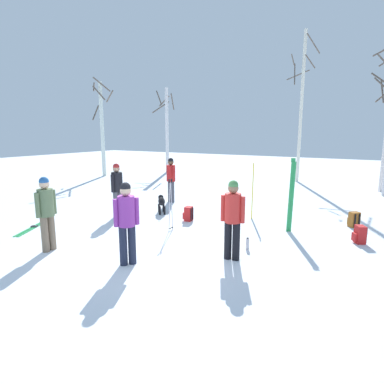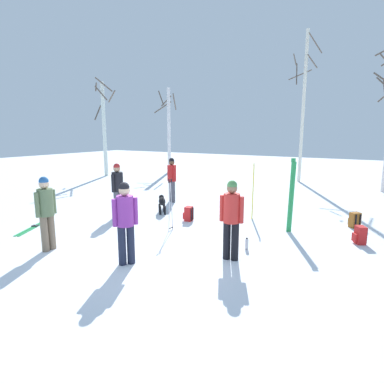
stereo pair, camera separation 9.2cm
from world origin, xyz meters
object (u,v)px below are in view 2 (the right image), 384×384
object	(u,v)px
ski_poles_0	(170,203)
birch_tree_2	(303,104)
ski_pair_planted_2	(291,196)
person_0	(172,177)
person_2	(46,209)
person_3	(118,186)
backpack_1	(355,220)
water_bottle_0	(247,244)
person_1	(125,218)
water_bottle_1	(227,208)
dog	(162,202)
backpack_2	(360,235)
birch_tree_1	(169,128)
ski_pair_planted_0	(253,191)
backpack_0	(188,214)
person_4	(231,215)
birch_tree_0	(104,126)
ski_pair_lying_0	(34,227)

from	to	relation	value
ski_poles_0	birch_tree_2	bearing A→B (deg)	85.13
ski_pair_planted_2	person_0	bearing A→B (deg)	163.05
person_2	person_3	xyz separation A→B (m)	(-0.76, 3.07, 0.00)
ski_poles_0	birch_tree_2	xyz separation A→B (m)	(0.93, 10.94, 3.34)
backpack_1	water_bottle_0	world-z (taller)	backpack_1
person_1	water_bottle_1	distance (m)	5.23
dog	ski_poles_0	size ratio (longest dim) A/B	0.50
person_2	birch_tree_2	xyz separation A→B (m)	(2.49, 13.62, 3.13)
ski_pair_planted_2	backpack_2	xyz separation A→B (m)	(1.71, -0.08, -0.79)
dog	ski_poles_0	world-z (taller)	ski_poles_0
backpack_1	water_bottle_1	world-z (taller)	backpack_1
person_0	ski_pair_planted_2	distance (m)	5.15
person_1	birch_tree_1	xyz separation A→B (m)	(-8.19, 13.20, 1.97)
person_0	water_bottle_1	size ratio (longest dim) A/B	7.25
ski_pair_planted_0	backpack_0	bearing A→B (deg)	-140.75
person_1	ski_pair_planted_0	bearing A→B (deg)	78.79
backpack_2	person_4	bearing A→B (deg)	-132.27
dog	birch_tree_1	distance (m)	11.57
person_3	person_2	bearing A→B (deg)	-76.06
ski_poles_0	water_bottle_0	size ratio (longest dim) A/B	5.14
backpack_0	birch_tree_0	xyz separation A→B (m)	(-9.77, 6.12, 2.80)
person_0	ski_pair_lying_0	world-z (taller)	person_0
person_0	birch_tree_1	world-z (taller)	birch_tree_1
birch_tree_1	person_2	bearing A→B (deg)	-65.72
ski_pair_lying_0	person_2	bearing A→B (deg)	-24.75
water_bottle_1	backpack_1	bearing A→B (deg)	1.99
person_3	dog	xyz separation A→B (m)	(0.95, 1.08, -0.59)
ski_poles_0	birch_tree_0	bearing A→B (deg)	143.83
person_2	backpack_2	distance (m)	7.45
person_3	water_bottle_0	world-z (taller)	person_3
backpack_1	birch_tree_1	size ratio (longest dim) A/B	0.08
dog	backpack_1	size ratio (longest dim) A/B	1.63
person_4	birch_tree_0	xyz separation A→B (m)	(-12.14, 8.24, 2.03)
person_3	ski_pair_lying_0	bearing A→B (deg)	-119.36
backpack_1	birch_tree_2	bearing A→B (deg)	113.07
dog	birch_tree_2	distance (m)	10.43
person_0	ski_poles_0	bearing A→B (deg)	-56.03
backpack_2	birch_tree_1	xyz separation A→B (m)	(-12.23, 9.34, 2.73)
person_3	backpack_1	distance (m)	7.17
person_3	backpack_1	size ratio (longest dim) A/B	3.90
person_2	ski_pair_planted_0	size ratio (longest dim) A/B	0.98
water_bottle_1	ski_pair_planted_2	bearing A→B (deg)	-26.64
person_1	person_2	bearing A→B (deg)	-171.13
birch_tree_1	birch_tree_2	world-z (taller)	birch_tree_2
ski_pair_planted_0	water_bottle_1	world-z (taller)	ski_pair_planted_0
backpack_1	water_bottle_0	xyz separation A→B (m)	(-1.99, -3.23, -0.08)
dog	ski_pair_planted_0	xyz separation A→B (m)	(2.85, 0.92, 0.48)
ski_poles_0	birch_tree_2	size ratio (longest dim) A/B	0.18
person_4	backpack_2	distance (m)	3.50
birch_tree_2	water_bottle_0	bearing A→B (deg)	-82.80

